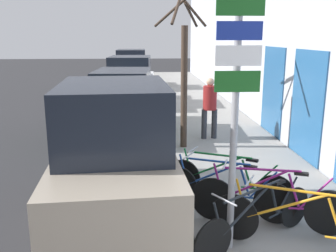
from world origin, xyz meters
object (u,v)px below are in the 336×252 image
object	(u,v)px
bicycle_0	(303,228)
parked_car_1	(124,106)
parked_car_3	(132,72)
pedestrian_near	(210,104)
street_tree	(184,74)
bicycle_2	(269,202)
parked_car_0	(116,163)
bicycle_3	(225,190)
bicycle_4	(227,181)
signpost	(236,103)
bicycle_1	(258,219)
parked_car_2	(131,84)

from	to	relation	value
bicycle_0	parked_car_1	size ratio (longest dim) A/B	0.49
parked_car_3	pedestrian_near	size ratio (longest dim) A/B	2.43
street_tree	bicycle_2	bearing A→B (deg)	-79.13
parked_car_3	parked_car_0	bearing A→B (deg)	-88.73
bicycle_3	bicycle_4	size ratio (longest dim) A/B	1.00
bicycle_0	signpost	bearing A→B (deg)	104.91
bicycle_1	bicycle_3	distance (m)	1.02
parked_car_3	parked_car_2	bearing A→B (deg)	-88.25
bicycle_2	pedestrian_near	size ratio (longest dim) A/B	1.31
parked_car_1	bicycle_4	bearing A→B (deg)	-64.30
parked_car_0	street_tree	xyz separation A→B (m)	(1.49, 3.81, 1.04)
bicycle_4	parked_car_3	world-z (taller)	parked_car_3
parked_car_0	bicycle_1	bearing A→B (deg)	-30.19
pedestrian_near	parked_car_2	bearing A→B (deg)	-74.39
bicycle_1	parked_car_3	size ratio (longest dim) A/B	0.47
parked_car_1	pedestrian_near	bearing A→B (deg)	-16.94
signpost	parked_car_1	distance (m)	6.96
bicycle_3	parked_car_2	distance (m)	10.69
parked_car_0	pedestrian_near	size ratio (longest dim) A/B	2.43
bicycle_1	pedestrian_near	world-z (taller)	pedestrian_near
parked_car_1	parked_car_2	bearing A→B (deg)	93.30
bicycle_3	signpost	bearing A→B (deg)	-157.23
bicycle_2	bicycle_1	bearing A→B (deg)	166.13
parked_car_2	parked_car_3	distance (m)	5.36
street_tree	signpost	bearing A→B (deg)	-88.46
bicycle_0	parked_car_2	xyz separation A→B (m)	(-2.61, 11.83, 0.44)
bicycle_2	parked_car_2	bearing A→B (deg)	32.60
signpost	bicycle_1	distance (m)	1.70
bicycle_3	parked_car_3	world-z (taller)	parked_car_3
signpost	bicycle_4	distance (m)	2.24
bicycle_4	pedestrian_near	distance (m)	4.26
bicycle_1	parked_car_0	world-z (taller)	parked_car_0
pedestrian_near	signpost	bearing A→B (deg)	76.47
signpost	pedestrian_near	distance (m)	5.81
pedestrian_near	street_tree	xyz separation A→B (m)	(-0.83, -0.78, 0.93)
bicycle_0	bicycle_2	size ratio (longest dim) A/B	0.97
bicycle_4	parked_car_0	size ratio (longest dim) A/B	0.47
parked_car_2	pedestrian_near	distance (m)	6.37
bicycle_1	bicycle_2	distance (m)	0.55
parked_car_1	bicycle_3	bearing A→B (deg)	-67.12
parked_car_0	bicycle_4	bearing A→B (deg)	8.45
pedestrian_near	bicycle_1	bearing A→B (deg)	80.42
signpost	parked_car_1	xyz separation A→B (m)	(-1.76, 6.61, -1.25)
signpost	parked_car_1	size ratio (longest dim) A/B	0.78
parked_car_3	street_tree	bearing A→B (deg)	-81.48
bicycle_2	bicycle_4	distance (m)	1.05
bicycle_0	bicycle_2	xyz separation A→B (m)	(-0.20, 0.77, 0.00)
bicycle_3	parked_car_1	bearing A→B (deg)	49.51
bicycle_2	bicycle_0	bearing A→B (deg)	-145.28
bicycle_2	parked_car_0	bearing A→B (deg)	96.62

